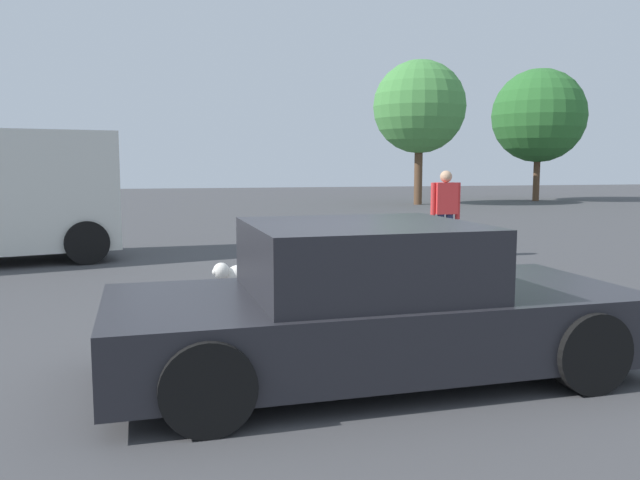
# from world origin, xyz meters

# --- Properties ---
(ground_plane) EXTENTS (80.00, 80.00, 0.00)m
(ground_plane) POSITION_xyz_m (0.00, 0.00, 0.00)
(ground_plane) COLOR #424244
(sedan_foreground) EXTENTS (4.40, 2.14, 1.28)m
(sedan_foreground) POSITION_xyz_m (0.01, -0.09, 0.58)
(sedan_foreground) COLOR #232328
(sedan_foreground) RESTS_ON ground_plane
(dog) EXTENTS (0.65, 0.37, 0.46)m
(dog) POSITION_xyz_m (-0.78, 3.36, 0.29)
(dog) COLOR white
(dog) RESTS_ON ground_plane
(pedestrian) EXTENTS (0.57, 0.26, 1.62)m
(pedestrian) POSITION_xyz_m (3.34, 6.04, 0.96)
(pedestrian) COLOR navy
(pedestrian) RESTS_ON ground_plane
(tree_back_left) EXTENTS (4.20, 4.20, 5.96)m
(tree_back_left) POSITION_xyz_m (14.66, 21.84, 3.85)
(tree_back_left) COLOR brown
(tree_back_left) RESTS_ON ground_plane
(tree_back_center) EXTENTS (3.81, 3.81, 5.94)m
(tree_back_center) POSITION_xyz_m (8.42, 20.57, 4.02)
(tree_back_center) COLOR brown
(tree_back_center) RESTS_ON ground_plane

